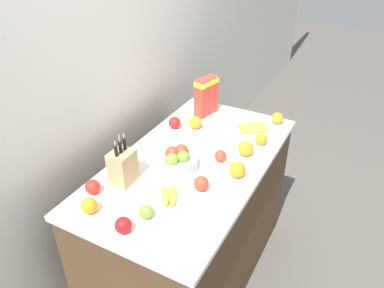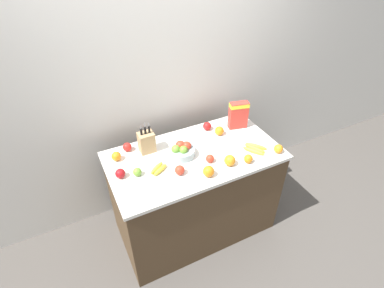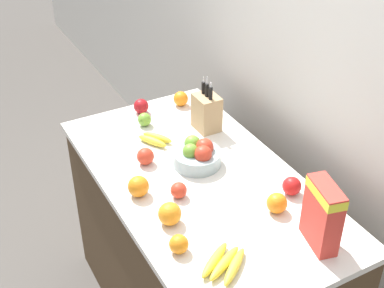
# 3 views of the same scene
# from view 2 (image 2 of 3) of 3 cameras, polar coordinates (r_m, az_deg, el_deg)

# --- Properties ---
(ground_plane) EXTENTS (14.00, 14.00, 0.00)m
(ground_plane) POSITION_cam_2_polar(r_m,az_deg,el_deg) (3.16, 0.42, -15.12)
(ground_plane) COLOR #514C47
(wall_back) EXTENTS (9.00, 0.06, 2.60)m
(wall_back) POSITION_cam_2_polar(r_m,az_deg,el_deg) (2.76, -5.24, 11.23)
(wall_back) COLOR silver
(wall_back) RESTS_ON ground_plane
(counter) EXTENTS (1.44, 0.78, 0.93)m
(counter) POSITION_cam_2_polar(r_m,az_deg,el_deg) (2.81, 0.46, -9.33)
(counter) COLOR #4C3823
(counter) RESTS_ON ground_plane
(knife_block) EXTENTS (0.13, 0.10, 0.28)m
(knife_block) POSITION_cam_2_polar(r_m,az_deg,el_deg) (2.50, -8.65, 0.37)
(knife_block) COLOR tan
(knife_block) RESTS_ON counter
(cereal_box) EXTENTS (0.18, 0.11, 0.26)m
(cereal_box) POSITION_cam_2_polar(r_m,az_deg,el_deg) (2.78, 8.83, 5.67)
(cereal_box) COLOR red
(cereal_box) RESTS_ON counter
(fruit_bowl) EXTENTS (0.21, 0.21, 0.12)m
(fruit_bowl) POSITION_cam_2_polar(r_m,az_deg,el_deg) (2.46, -1.93, -1.22)
(fruit_bowl) COLOR #99B2B7
(fruit_bowl) RESTS_ON counter
(banana_bunch_left) EXTENTS (0.20, 0.22, 0.04)m
(banana_bunch_left) POSITION_cam_2_polar(r_m,az_deg,el_deg) (2.58, 11.88, -0.84)
(banana_bunch_left) COLOR yellow
(banana_bunch_left) RESTS_ON counter
(banana_bunch_right) EXTENTS (0.17, 0.15, 0.04)m
(banana_bunch_right) POSITION_cam_2_polar(r_m,az_deg,el_deg) (2.34, -6.40, -4.71)
(banana_bunch_right) COLOR yellow
(banana_bunch_right) RESTS_ON counter
(apple_rear) EXTENTS (0.07, 0.07, 0.07)m
(apple_rear) POSITION_cam_2_polar(r_m,az_deg,el_deg) (2.32, -10.39, -5.26)
(apple_rear) COLOR #6B9E33
(apple_rear) RESTS_ON counter
(apple_by_knife_block) EXTENTS (0.08, 0.08, 0.08)m
(apple_by_knife_block) POSITION_cam_2_polar(r_m,az_deg,el_deg) (2.77, 2.89, 3.43)
(apple_by_knife_block) COLOR red
(apple_by_knife_block) RESTS_ON counter
(apple_middle) EXTENTS (0.07, 0.07, 0.07)m
(apple_middle) POSITION_cam_2_polar(r_m,az_deg,el_deg) (2.40, 3.43, -2.78)
(apple_middle) COLOR red
(apple_middle) RESTS_ON counter
(apple_near_bananas) EXTENTS (0.07, 0.07, 0.07)m
(apple_near_bananas) POSITION_cam_2_polar(r_m,az_deg,el_deg) (2.57, -12.23, -0.56)
(apple_near_bananas) COLOR red
(apple_near_bananas) RESTS_ON counter
(apple_rightmost) EXTENTS (0.08, 0.08, 0.08)m
(apple_rightmost) POSITION_cam_2_polar(r_m,az_deg,el_deg) (2.29, -2.36, -4.99)
(apple_rightmost) COLOR red
(apple_rightmost) RESTS_ON counter
(apple_leftmost) EXTENTS (0.08, 0.08, 0.08)m
(apple_leftmost) POSITION_cam_2_polar(r_m,az_deg,el_deg) (2.33, -13.51, -5.48)
(apple_leftmost) COLOR #A31419
(apple_leftmost) RESTS_ON counter
(orange_front_center) EXTENTS (0.08, 0.08, 0.08)m
(orange_front_center) POSITION_cam_2_polar(r_m,az_deg,el_deg) (2.71, 5.22, 2.52)
(orange_front_center) COLOR orange
(orange_front_center) RESTS_ON counter
(orange_mid_right) EXTENTS (0.09, 0.09, 0.09)m
(orange_mid_right) POSITION_cam_2_polar(r_m,az_deg,el_deg) (2.27, 3.17, -5.22)
(orange_mid_right) COLOR orange
(orange_mid_right) RESTS_ON counter
(orange_by_cereal) EXTENTS (0.07, 0.07, 0.07)m
(orange_by_cereal) POSITION_cam_2_polar(r_m,az_deg,el_deg) (2.44, 10.68, -2.77)
(orange_by_cereal) COLOR orange
(orange_by_cereal) RESTS_ON counter
(orange_back_center) EXTENTS (0.09, 0.09, 0.09)m
(orange_back_center) POSITION_cam_2_polar(r_m,az_deg,el_deg) (2.38, 7.21, -3.12)
(orange_back_center) COLOR orange
(orange_back_center) RESTS_ON counter
(orange_front_left) EXTENTS (0.08, 0.08, 0.08)m
(orange_front_left) POSITION_cam_2_polar(r_m,az_deg,el_deg) (2.49, -14.22, -2.28)
(orange_front_left) COLOR orange
(orange_front_left) RESTS_ON counter
(orange_front_right) EXTENTS (0.08, 0.08, 0.08)m
(orange_front_right) POSITION_cam_2_polar(r_m,az_deg,el_deg) (2.59, 16.14, -0.87)
(orange_front_right) COLOR orange
(orange_front_right) RESTS_ON counter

